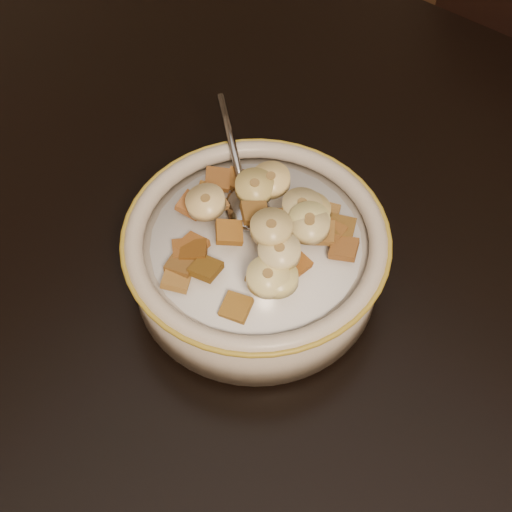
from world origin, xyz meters
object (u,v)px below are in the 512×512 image
Objects in this scene: table at (342,386)px; spoon at (248,208)px; chair at (477,151)px; cereal_bowl at (256,260)px.

spoon is at bearing 159.47° from table.
cereal_bowl is at bearing -70.80° from chair.
chair is at bearing -145.57° from spoon.
cereal_bowl is 0.04m from spoon.
chair is (-0.09, 0.51, -0.21)m from table.
table is at bearing -14.54° from cereal_bowl.
cereal_bowl is at bearing 164.89° from table.
table is at bearing 109.36° from spoon.
chair is 21.81× the size of spoon.
table is 0.56m from chair.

